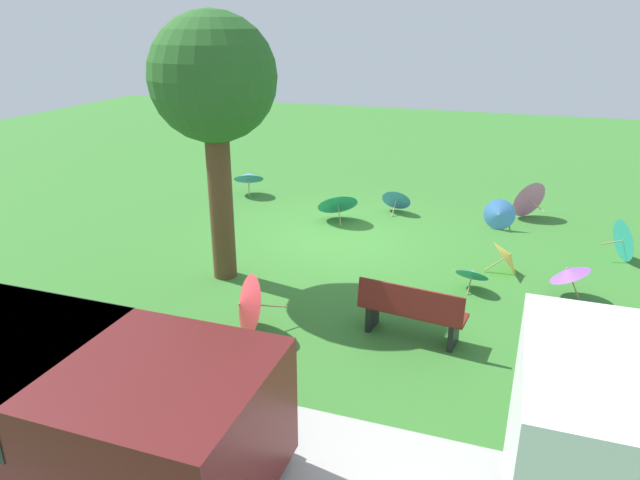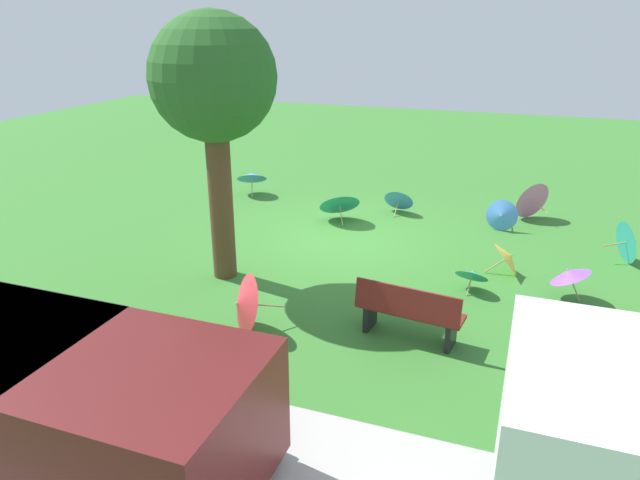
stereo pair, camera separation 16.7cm
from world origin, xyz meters
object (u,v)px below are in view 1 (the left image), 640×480
Objects in this scene: van_dark at (41,394)px; parasol_blue_0 at (397,199)px; park_bench at (411,311)px; shade_tree at (213,84)px; parasol_blue_2 at (499,215)px; parasol_yellow_0 at (508,256)px; parasol_purple_1 at (569,272)px; parasol_teal_2 at (337,202)px; parasol_blue_1 at (249,176)px; parasol_teal_1 at (472,273)px; parasol_pink_1 at (526,198)px; parasol_teal_0 at (628,240)px; parasol_red_1 at (244,304)px.

van_dark is 6.23× the size of parasol_blue_0.
shade_tree is (3.72, -1.13, 3.04)m from park_bench.
parasol_yellow_0 is at bearing 96.64° from parasol_blue_2.
parasol_purple_1 is (-5.42, -6.16, -0.44)m from van_dark.
van_dark is at bearing 87.06° from parasol_teal_2.
park_bench reaches higher than parasol_blue_1.
parasol_blue_1 is at bearing -47.39° from park_bench.
shade_tree reaches higher than parasol_teal_1.
parasol_pink_1 is (-5.27, -5.50, -3.03)m from shade_tree.
park_bench is 4.94m from shade_tree.
parasol_teal_1 is at bearing 85.46° from parasol_blue_2.
parasol_teal_0 is (-6.62, -8.32, -0.48)m from van_dark.
parasol_yellow_0 is (-4.99, -1.88, -3.17)m from shade_tree.
parasol_blue_2 is (-4.71, -4.33, -3.15)m from shade_tree.
parasol_purple_1 is (-3.78, 3.70, 0.13)m from parasol_blue_0.
parasol_blue_0 is (4.98, -1.54, -0.09)m from parasol_teal_0.
parasol_purple_1 is (-1.57, -0.24, 0.16)m from parasol_teal_1.
parasol_teal_0 is (-7.21, -3.30, -3.07)m from shade_tree.
park_bench reaches higher than parasol_blue_0.
parasol_red_1 is (2.44, 0.64, 0.01)m from park_bench.
parasol_blue_0 is at bearing -98.13° from parasol_red_1.
parasol_teal_1 is 0.83× the size of parasol_purple_1.
van_dark reaches higher than parasol_blue_2.
parasol_teal_0 reaches higher than parasol_yellow_0.
parasol_red_1 is at bearing 81.87° from parasol_blue_0.
parasol_teal_2 is at bearing -87.39° from parasol_red_1.
parasol_blue_0 reaches higher than parasol_teal_1.
parasol_pink_1 is at bearing -48.62° from parasol_teal_0.
parasol_yellow_0 is at bearing -159.32° from shade_tree.
parasol_blue_1 reaches higher than parasol_teal_1.
park_bench is 2.16m from parasol_teal_1.
shade_tree is 4.78× the size of parasol_pink_1.
parasol_yellow_0 is at bearing 32.57° from parasol_teal_0.
parasol_purple_1 is 1.27m from parasol_yellow_0.
van_dark reaches higher than parasol_pink_1.
parasol_red_1 reaches higher than parasol_teal_1.
parasol_blue_2 is (-4.12, -9.36, -0.55)m from van_dark.
parasol_blue_1 reaches higher than parasol_yellow_0.
parasol_blue_1 is 7.20m from parasol_pink_1.
parasol_teal_2 is at bearing -24.56° from parasol_yellow_0.
van_dark reaches higher than parasol_red_1.
park_bench is 5.63m from parasol_teal_0.
parasol_blue_2 is at bearing -67.86° from parasol_purple_1.
parasol_teal_0 is 1.16× the size of parasol_purple_1.
parasol_pink_1 is (-1.55, -6.63, 0.01)m from park_bench.
parasol_teal_2 is 1.25× the size of parasol_red_1.
parasol_red_1 reaches higher than parasol_teal_2.
parasol_red_1 is 5.55m from parasol_purple_1.
parasol_teal_2 reaches higher than parasol_yellow_0.
parasol_yellow_0 is (-4.40, -6.91, -0.57)m from van_dark.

